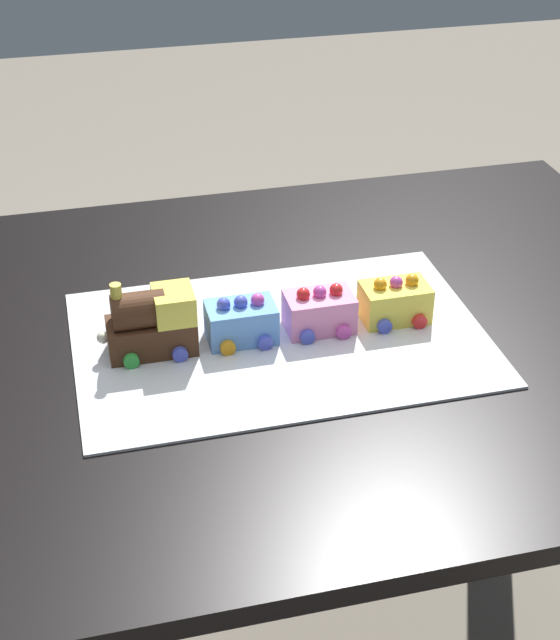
{
  "coord_description": "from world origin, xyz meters",
  "views": [
    {
      "loc": [
        -0.27,
        -1.16,
        1.52
      ],
      "look_at": [
        0.01,
        -0.02,
        0.77
      ],
      "focal_mm": 53.68,
      "sensor_mm": 36.0,
      "label": 1
    }
  ],
  "objects_px": {
    "cake_car_tanker_bubblegum": "(319,311)",
    "cake_locomotive": "(152,323)",
    "cake_car_flatbed_lemon": "(395,301)",
    "dining_table": "(271,390)",
    "cake_car_gondola_sky_blue": "(241,321)"
  },
  "relations": [
    {
      "from": "dining_table",
      "to": "cake_locomotive",
      "type": "distance_m",
      "value": 0.24
    },
    {
      "from": "dining_table",
      "to": "cake_car_flatbed_lemon",
      "type": "relative_size",
      "value": 14.0
    },
    {
      "from": "cake_car_flatbed_lemon",
      "to": "cake_car_tanker_bubblegum",
      "type": "bearing_deg",
      "value": 180.0
    },
    {
      "from": "cake_locomotive",
      "to": "cake_car_gondola_sky_blue",
      "type": "distance_m",
      "value": 0.13
    },
    {
      "from": "dining_table",
      "to": "cake_car_flatbed_lemon",
      "type": "distance_m",
      "value": 0.24
    },
    {
      "from": "cake_car_gondola_sky_blue",
      "to": "cake_car_tanker_bubblegum",
      "type": "xyz_separation_m",
      "value": [
        0.12,
        0.0,
        0.0
      ]
    },
    {
      "from": "cake_car_tanker_bubblegum",
      "to": "cake_car_flatbed_lemon",
      "type": "relative_size",
      "value": 1.0
    },
    {
      "from": "cake_car_tanker_bubblegum",
      "to": "cake_car_flatbed_lemon",
      "type": "distance_m",
      "value": 0.12
    },
    {
      "from": "cake_locomotive",
      "to": "dining_table",
      "type": "bearing_deg",
      "value": 3.92
    },
    {
      "from": "dining_table",
      "to": "cake_car_tanker_bubblegum",
      "type": "height_order",
      "value": "cake_car_tanker_bubblegum"
    },
    {
      "from": "cake_car_gondola_sky_blue",
      "to": "dining_table",
      "type": "bearing_deg",
      "value": 14.56
    },
    {
      "from": "cake_locomotive",
      "to": "cake_car_gondola_sky_blue",
      "type": "relative_size",
      "value": 1.4
    },
    {
      "from": "cake_locomotive",
      "to": "cake_car_tanker_bubblegum",
      "type": "relative_size",
      "value": 1.4
    },
    {
      "from": "cake_car_tanker_bubblegum",
      "to": "cake_locomotive",
      "type": "bearing_deg",
      "value": 180.0
    },
    {
      "from": "cake_car_gondola_sky_blue",
      "to": "cake_car_flatbed_lemon",
      "type": "bearing_deg",
      "value": 0.0
    }
  ]
}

